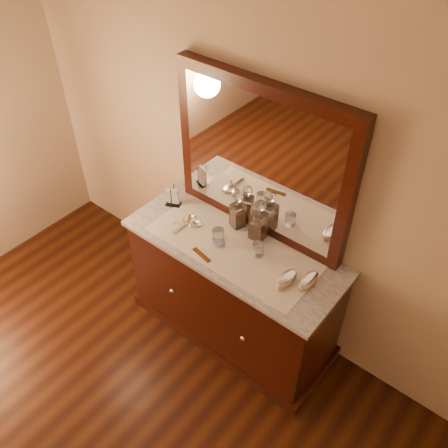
{
  "coord_description": "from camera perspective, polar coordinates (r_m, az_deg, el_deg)",
  "views": [
    {
      "loc": [
        1.29,
        0.26,
        2.95
      ],
      "look_at": [
        0.0,
        1.85,
        1.1
      ],
      "focal_mm": 38.38,
      "sensor_mm": 36.0,
      "label": 1
    }
  ],
  "objects": [
    {
      "name": "brush_far",
      "position": [
        2.79,
        9.99,
        -6.72
      ],
      "size": [
        0.08,
        0.18,
        0.05
      ],
      "color": "tan",
      "rests_on": "lace_runner"
    },
    {
      "name": "hand_mirror_outer",
      "position": [
        3.15,
        -4.39,
        0.37
      ],
      "size": [
        0.09,
        0.22,
        0.02
      ],
      "color": "silver",
      "rests_on": "lace_runner"
    },
    {
      "name": "pin_dish",
      "position": [
        2.99,
        -0.7,
        -2.31
      ],
      "size": [
        0.08,
        0.08,
        0.01
      ],
      "primitive_type": "cylinder",
      "rotation": [
        0.0,
        0.0,
        0.2
      ],
      "color": "silver",
      "rests_on": "lace_runner"
    },
    {
      "name": "marble_top",
      "position": [
        3.0,
        1.2,
        -2.77
      ],
      "size": [
        1.44,
        0.59,
        0.03
      ],
      "primitive_type": "cube",
      "color": "white",
      "rests_on": "dresser_cabinet"
    },
    {
      "name": "mirror_glass",
      "position": [
        2.8,
        4.03,
        7.12
      ],
      "size": [
        1.06,
        0.01,
        0.86
      ],
      "primitive_type": "cube",
      "color": "white",
      "rests_on": "marble_top"
    },
    {
      "name": "knob_right",
      "position": [
        3.03,
        2.26,
        -13.43
      ],
      "size": [
        0.04,
        0.04,
        0.04
      ],
      "primitive_type": "sphere",
      "color": "silver",
      "rests_on": "dresser_cabinet"
    },
    {
      "name": "decanter_right",
      "position": [
        2.97,
        4.16,
        0.05
      ],
      "size": [
        0.09,
        0.09,
        0.3
      ],
      "color": "#944215",
      "rests_on": "lace_runner"
    },
    {
      "name": "knob_left",
      "position": [
        3.28,
        -6.18,
        -7.93
      ],
      "size": [
        0.04,
        0.04,
        0.04
      ],
      "primitive_type": "sphere",
      "color": "silver",
      "rests_on": "dresser_cabinet"
    },
    {
      "name": "tumblers",
      "position": [
        2.95,
        1.66,
        -2.17
      ],
      "size": [
        0.34,
        0.13,
        0.08
      ],
      "color": "white",
      "rests_on": "lace_runner"
    },
    {
      "name": "comb",
      "position": [
        2.92,
        -2.69,
        -3.69
      ],
      "size": [
        0.15,
        0.05,
        0.01
      ],
      "primitive_type": "cube",
      "rotation": [
        0.0,
        0.0,
        -0.18
      ],
      "color": "brown",
      "rests_on": "lace_runner"
    },
    {
      "name": "dresser_plinth",
      "position": [
        3.61,
        1.02,
        -11.79
      ],
      "size": [
        1.46,
        0.59,
        0.08
      ],
      "primitive_type": "cube",
      "color": "black",
      "rests_on": "floor"
    },
    {
      "name": "hand_mirror_inner",
      "position": [
        3.13,
        -3.72,
        0.03
      ],
      "size": [
        0.18,
        0.15,
        0.02
      ],
      "color": "silver",
      "rests_on": "lace_runner"
    },
    {
      "name": "napkin_rack",
      "position": [
        3.27,
        -6.1,
        3.17
      ],
      "size": [
        0.12,
        0.1,
        0.16
      ],
      "color": "black",
      "rests_on": "marble_top"
    },
    {
      "name": "mirror_frame",
      "position": [
        2.83,
        4.44,
        7.42
      ],
      "size": [
        1.2,
        0.08,
        1.0
      ],
      "primitive_type": "cube",
      "color": "black",
      "rests_on": "marble_top"
    },
    {
      "name": "brush_near",
      "position": [
        2.78,
        7.43,
        -6.57
      ],
      "size": [
        0.08,
        0.18,
        0.05
      ],
      "color": "tan",
      "rests_on": "lace_runner"
    },
    {
      "name": "lace_runner",
      "position": [
        2.98,
        0.97,
        -2.75
      ],
      "size": [
        1.1,
        0.45,
        0.0
      ],
      "primitive_type": "cube",
      "color": "silver",
      "rests_on": "marble_top"
    },
    {
      "name": "decanter_left",
      "position": [
        3.06,
        1.65,
        1.27
      ],
      "size": [
        0.1,
        0.1,
        0.27
      ],
      "color": "#944215",
      "rests_on": "lace_runner"
    },
    {
      "name": "dresser_cabinet",
      "position": [
        3.31,
        1.1,
        -8.0
      ],
      "size": [
        1.4,
        0.55,
        0.82
      ],
      "primitive_type": "cube",
      "color": "black",
      "rests_on": "floor"
    }
  ]
}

